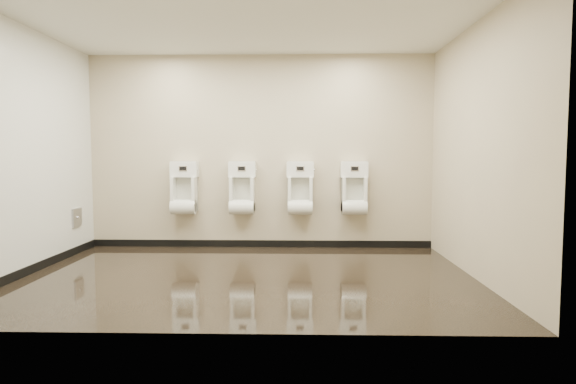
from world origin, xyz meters
name	(u,v)px	position (x,y,z in m)	size (l,w,h in m)	color
ground	(248,276)	(0.00, 0.00, 0.00)	(5.00, 3.50, 0.00)	black
ceiling	(246,20)	(0.00, 0.00, 2.80)	(5.00, 3.50, 0.00)	silver
back_wall	(260,152)	(0.00, 1.75, 1.40)	(5.00, 0.02, 2.80)	#BBAC8B
front_wall	(221,148)	(0.00, -1.75, 1.40)	(5.00, 0.02, 2.80)	#BBAC8B
left_wall	(22,151)	(-2.50, 0.00, 1.40)	(0.02, 3.50, 2.80)	#BBAC8B
right_wall	(477,150)	(2.50, 0.00, 1.40)	(0.02, 3.50, 2.80)	#BBAC8B
tile_overlay_left	(23,151)	(-2.50, 0.00, 1.40)	(0.01, 3.50, 2.80)	white
skirting_back	(261,244)	(0.00, 1.74, 0.05)	(5.00, 0.02, 0.10)	black
skirting_left	(28,270)	(-2.49, 0.00, 0.05)	(0.02, 3.50, 0.10)	black
access_panel	(77,217)	(-2.48, 1.20, 0.50)	(0.04, 0.25, 0.25)	#9E9EA3
urinal_0	(184,192)	(-1.10, 1.62, 0.82)	(0.40, 0.30, 0.75)	white
urinal_1	(242,192)	(-0.25, 1.62, 0.82)	(0.40, 0.30, 0.75)	white
urinal_2	(300,192)	(0.58, 1.62, 0.82)	(0.40, 0.30, 0.75)	white
urinal_3	(354,192)	(1.36, 1.62, 0.82)	(0.40, 0.30, 0.75)	white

